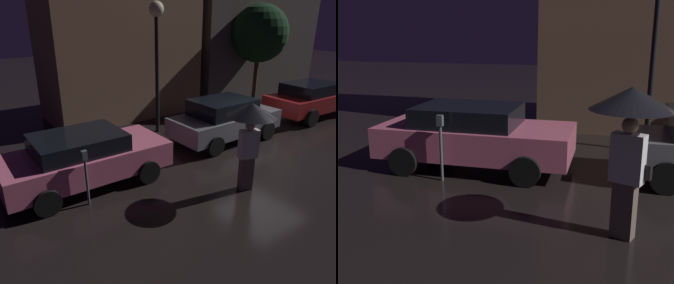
# 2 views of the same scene
# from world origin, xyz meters

# --- Properties ---
(ground_plane) EXTENTS (60.00, 60.00, 0.00)m
(ground_plane) POSITION_xyz_m (0.00, 0.00, 0.00)
(ground_plane) COLOR black
(building_facade_right) EXTENTS (8.10, 3.00, 8.78)m
(building_facade_right) POSITION_xyz_m (5.93, 6.50, 4.39)
(building_facade_right) COLOR #564C47
(building_facade_right) RESTS_ON ground
(parked_car_pink) EXTENTS (4.24, 2.05, 1.40)m
(parked_car_pink) POSITION_xyz_m (-5.71, 1.26, 0.74)
(parked_car_pink) COLOR #DB6684
(parked_car_pink) RESTS_ON ground
(parked_car_grey) EXTENTS (4.03, 1.93, 1.49)m
(parked_car_grey) POSITION_xyz_m (-0.52, 1.49, 0.77)
(parked_car_grey) COLOR slate
(parked_car_grey) RESTS_ON ground
(parked_car_red) EXTENTS (4.22, 2.05, 1.46)m
(parked_car_red) POSITION_xyz_m (4.59, 1.45, 0.78)
(parked_car_red) COLOR maroon
(parked_car_red) RESTS_ON ground
(pedestrian_with_umbrella) EXTENTS (1.18, 1.18, 2.25)m
(pedestrian_with_umbrella) POSITION_xyz_m (-2.52, -1.36, 1.80)
(pedestrian_with_umbrella) COLOR #66564C
(pedestrian_with_umbrella) RESTS_ON ground
(parking_meter) EXTENTS (0.12, 0.10, 1.37)m
(parking_meter) POSITION_xyz_m (-6.08, 0.25, 0.84)
(parking_meter) COLOR #4C5154
(parking_meter) RESTS_ON ground
(street_lamp_near) EXTENTS (0.51, 0.51, 4.59)m
(street_lamp_near) POSITION_xyz_m (-1.92, 3.58, 3.49)
(street_lamp_near) COLOR black
(street_lamp_near) RESTS_ON ground
(street_tree) EXTENTS (2.62, 2.62, 4.64)m
(street_tree) POSITION_xyz_m (4.21, 4.25, 3.31)
(street_tree) COLOR #473323
(street_tree) RESTS_ON ground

